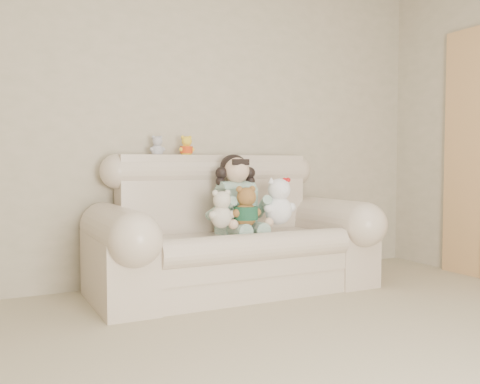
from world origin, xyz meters
name	(u,v)px	position (x,y,z in m)	size (l,w,h in m)	color
wall_back	(188,122)	(0.00, 2.50, 1.30)	(4.50, 4.50, 0.00)	#C2B49A
sofa	(234,223)	(0.17, 2.00, 0.52)	(2.10, 0.95, 1.03)	#C5B19F
seated_child	(236,193)	(0.23, 2.08, 0.73)	(0.37, 0.46, 0.62)	#297354
brown_teddy	(246,203)	(0.18, 1.83, 0.68)	(0.22, 0.17, 0.35)	brown
white_cat	(278,196)	(0.49, 1.88, 0.71)	(0.27, 0.21, 0.42)	white
cream_teddy	(221,205)	(0.00, 1.86, 0.66)	(0.20, 0.16, 0.32)	beige
yellow_mini_bear	(186,144)	(-0.07, 2.35, 1.11)	(0.13, 0.10, 0.20)	#FEF135
grey_mini_plush	(157,144)	(-0.30, 2.38, 1.11)	(0.12, 0.10, 0.19)	silver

